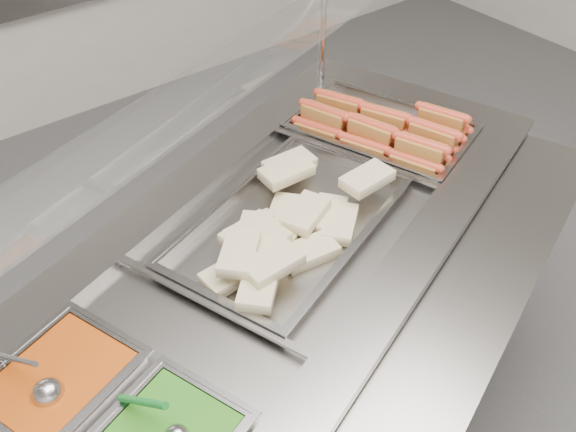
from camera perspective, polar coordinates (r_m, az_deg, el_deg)
steam_counter at (r=1.82m, az=-0.77°, el=-10.78°), size 1.81×1.24×0.80m
tray_rail at (r=1.44m, az=14.53°, el=-9.26°), size 1.58×0.81×0.05m
sneeze_guard at (r=1.44m, az=-7.59°, el=10.94°), size 1.46×0.73×0.39m
pan_hotdogs at (r=1.94m, az=8.21°, el=6.98°), size 0.44×0.56×0.09m
pan_wraps at (r=1.58m, az=0.17°, el=-1.02°), size 0.68×0.53×0.06m
pan_beans at (r=1.36m, az=-19.51°, el=-14.19°), size 0.32×0.29×0.09m
hotdogs_in_buns at (r=1.90m, az=8.52°, el=7.62°), size 0.40×0.49×0.10m
tortilla_wraps at (r=1.52m, az=-0.43°, el=-1.02°), size 0.57×0.42×0.09m
ladle at (r=1.31m, az=-20.70°, el=-14.38°), size 0.08×0.17×0.13m
serving_spoon at (r=1.20m, az=-10.42°, el=-18.28°), size 0.08×0.15×0.12m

